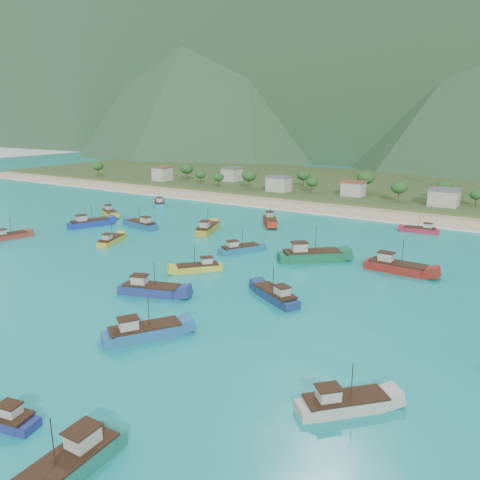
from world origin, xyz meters
The scene contains 26 objects.
ground centered at (0.00, 0.00, 0.00)m, with size 600.00×600.00×0.00m, color #0C8C7C.
beach centered at (0.00, 79.00, 0.00)m, with size 400.00×18.00×1.20m, color beige.
land centered at (0.00, 140.00, 0.00)m, with size 400.00×110.00×2.40m, color #385123.
surf_line centered at (0.00, 69.50, 0.00)m, with size 400.00×2.50×0.08m, color white.
mountains centered at (-18.31, 403.81, 106.83)m, with size 1520.00×440.00×260.00m.
village centered at (9.29, 102.01, 4.35)m, with size 208.06×24.12×6.18m.
vegetation centered at (-1.53, 103.42, 5.31)m, with size 278.46×25.58×9.02m.
boat_0 centered at (-2.58, -12.63, 0.80)m, with size 11.60×6.61×6.58m.
boat_1 centered at (-60.76, 31.99, 0.72)m, with size 10.48×7.75×6.10m.
boat_3 centered at (-21.39, 30.28, 0.85)m, with size 6.99×12.03×6.83m.
boat_6 centered at (20.96, -49.04, 0.84)m, with size 3.71×11.56×6.78m.
boat_8 centered at (9.00, -47.71, 0.52)m, with size 8.81×4.23×5.00m.
boat_9 centered at (37.98, -27.09, 0.68)m, with size 9.14×9.12×5.89m.
boat_10 centered at (-60.35, -2.72, 0.59)m, with size 4.70×9.56×5.43m.
boat_11 centered at (30.98, 22.84, 0.93)m, with size 12.43×4.11×7.26m.
boat_13 centered at (-40.33, 24.79, 0.80)m, with size 11.55×5.26×6.58m.
boat_14 centered at (13.12, 20.78, 1.08)m, with size 13.17×11.80×8.09m.
boat_15 centered at (-3.55, 18.38, 0.65)m, with size 7.43×9.82×5.74m.
boat_16 centered at (-58.58, 53.02, 0.81)m, with size 10.06×10.47×6.63m.
boat_18 centered at (17.33, -3.39, 0.72)m, with size 10.56×7.74×6.13m.
boat_19 centered at (-3.23, 2.16, 0.61)m, with size 8.38×8.79×5.54m.
boat_20 centered at (-34.65, 8.04, 0.62)m, with size 5.73×9.83×5.58m.
boat_22 centered at (8.17, -25.83, 0.80)m, with size 8.91×11.07×6.57m.
boat_25 centered at (-11.54, 47.95, 0.80)m, with size 8.88×11.08×6.57m.
boat_26 centered at (27.98, 60.87, 0.57)m, with size 9.23×3.59×5.32m.
boat_27 centered at (-54.17, 18.06, 0.86)m, with size 7.49×12.10×6.89m.
Camera 1 is at (51.70, -69.82, 30.12)m, focal length 35.00 mm.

